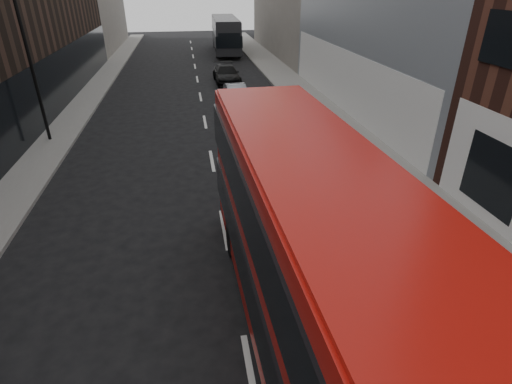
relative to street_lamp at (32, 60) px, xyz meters
name	(u,v)px	position (x,y,z in m)	size (l,w,h in m)	color
sidewalk_right	(302,95)	(15.72, 7.00, -4.11)	(3.00, 80.00, 0.15)	slate
sidewalk_left	(84,104)	(0.22, 7.00, -4.11)	(2.00, 80.00, 0.15)	slate
street_lamp	(32,60)	(0.00, 0.00, 0.00)	(1.06, 0.22, 7.00)	black
red_bus	(312,252)	(9.64, -15.15, -1.55)	(3.08, 11.82, 4.74)	#AA100A
grey_bus	(226,34)	(12.21, 28.25, -2.12)	(3.23, 12.04, 3.85)	black
car_a	(252,116)	(10.90, 0.59, -3.52)	(1.56, 3.89, 1.33)	black
car_b	(236,94)	(10.64, 5.81, -3.54)	(1.35, 3.87, 1.28)	#9799A0
car_c	(226,74)	(10.62, 12.23, -3.47)	(2.00, 4.93, 1.43)	black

